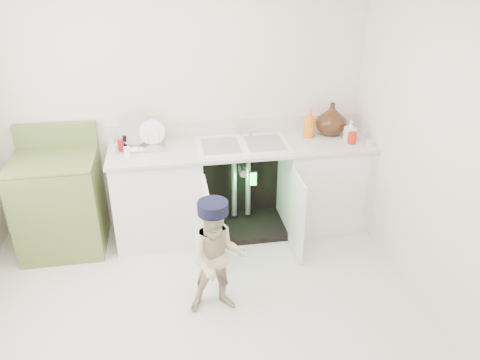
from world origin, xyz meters
name	(u,v)px	position (x,y,z in m)	size (l,w,h in m)	color
ground	(198,319)	(0.00, 0.00, 0.00)	(3.50, 3.50, 0.00)	beige
room_shell	(190,171)	(0.00, 0.00, 1.25)	(6.00, 5.50, 1.26)	beige
counter_run	(245,186)	(0.57, 1.21, 0.47)	(2.44, 1.02, 1.21)	white
avocado_stove	(60,202)	(-1.13, 1.18, 0.46)	(0.72, 0.65, 1.12)	olive
repair_worker	(218,258)	(0.17, 0.10, 0.48)	(0.67, 0.94, 0.94)	beige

